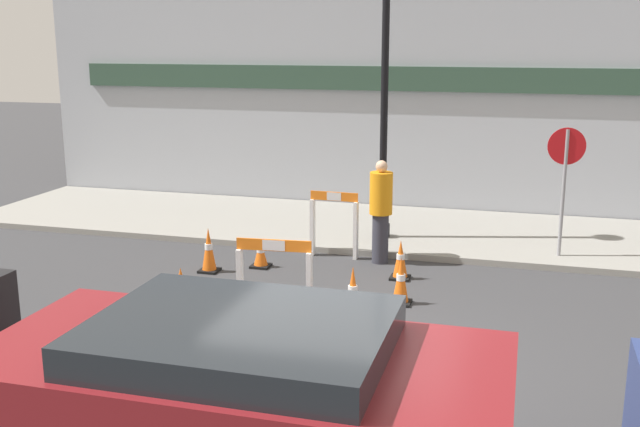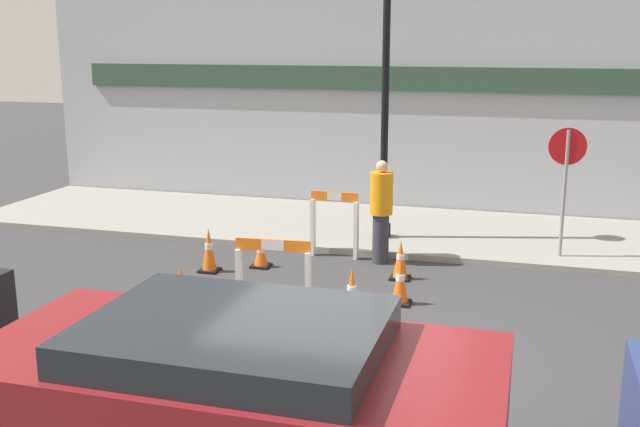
{
  "view_description": "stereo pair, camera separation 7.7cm",
  "coord_description": "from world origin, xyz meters",
  "px_view_note": "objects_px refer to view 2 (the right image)",
  "views": [
    {
      "loc": [
        1.78,
        -7.44,
        3.61
      ],
      "look_at": [
        -1.23,
        3.28,
        1.0
      ],
      "focal_mm": 42.0,
      "sensor_mm": 36.0,
      "label": 1
    },
    {
      "loc": [
        1.85,
        -7.42,
        3.61
      ],
      "look_at": [
        -1.23,
        3.28,
        1.0
      ],
      "focal_mm": 42.0,
      "sensor_mm": 36.0,
      "label": 2
    }
  ],
  "objects_px": {
    "streetlamp_post": "(386,44)",
    "parked_car_1": "(238,406)",
    "stop_sign": "(566,171)",
    "person_worker": "(381,209)"
  },
  "relations": [
    {
      "from": "streetlamp_post",
      "to": "stop_sign",
      "type": "bearing_deg",
      "value": -7.52
    },
    {
      "from": "parked_car_1",
      "to": "stop_sign",
      "type": "bearing_deg",
      "value": 71.86
    },
    {
      "from": "stop_sign",
      "to": "parked_car_1",
      "type": "relative_size",
      "value": 0.54
    },
    {
      "from": "streetlamp_post",
      "to": "parked_car_1",
      "type": "xyz_separation_m",
      "value": [
        0.52,
        -8.15,
        -2.61
      ]
    },
    {
      "from": "stop_sign",
      "to": "parked_car_1",
      "type": "height_order",
      "value": "stop_sign"
    },
    {
      "from": "streetlamp_post",
      "to": "stop_sign",
      "type": "relative_size",
      "value": 2.51
    },
    {
      "from": "stop_sign",
      "to": "person_worker",
      "type": "bearing_deg",
      "value": 10.23
    },
    {
      "from": "streetlamp_post",
      "to": "parked_car_1",
      "type": "relative_size",
      "value": 1.36
    },
    {
      "from": "person_worker",
      "to": "parked_car_1",
      "type": "bearing_deg",
      "value": 29.86
    },
    {
      "from": "streetlamp_post",
      "to": "person_worker",
      "type": "distance_m",
      "value": 2.9
    }
  ]
}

